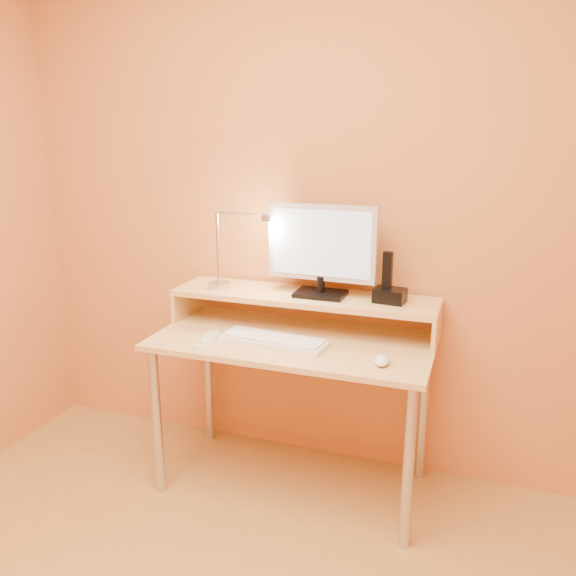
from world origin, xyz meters
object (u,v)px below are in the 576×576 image
at_px(lamp_base, 219,285).
at_px(monitor_panel, 322,243).
at_px(phone_dock, 390,295).
at_px(keyboard, 273,341).
at_px(mouse, 382,360).
at_px(remote_control, 208,340).

bearing_deg(lamp_base, monitor_panel, 4.71).
bearing_deg(phone_dock, keyboard, -145.38).
bearing_deg(mouse, phone_dock, 91.66).
relative_size(mouse, remote_control, 0.56).
xyz_separation_m(monitor_panel, lamp_base, (-0.49, -0.04, -0.23)).
distance_m(monitor_panel, keyboard, 0.48).
relative_size(monitor_panel, lamp_base, 4.90).
bearing_deg(phone_dock, remote_control, -149.89).
distance_m(phone_dock, mouse, 0.36).
relative_size(lamp_base, remote_control, 0.54).
xyz_separation_m(phone_dock, mouse, (0.03, -0.31, -0.17)).
height_order(monitor_panel, mouse, monitor_panel).
relative_size(lamp_base, keyboard, 0.22).
distance_m(phone_dock, remote_control, 0.80).
distance_m(lamp_base, remote_control, 0.34).
xyz_separation_m(phone_dock, remote_control, (-0.71, -0.31, -0.18)).
relative_size(phone_dock, remote_control, 0.70).
relative_size(monitor_panel, mouse, 4.72).
relative_size(keyboard, remote_control, 2.46).
relative_size(lamp_base, mouse, 0.96).
xyz_separation_m(monitor_panel, remote_control, (-0.40, -0.32, -0.39)).
xyz_separation_m(lamp_base, keyboard, (0.35, -0.21, -0.16)).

